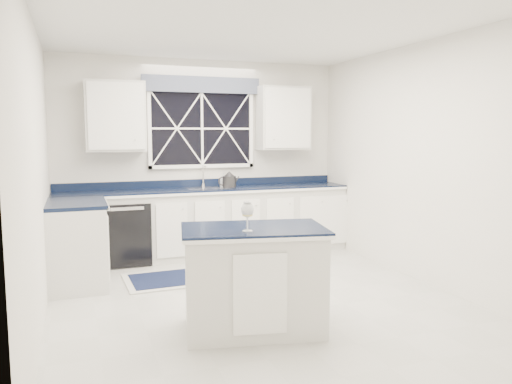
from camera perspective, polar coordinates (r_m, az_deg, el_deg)
name	(u,v)px	position (r m, az deg, el deg)	size (l,w,h in m)	color
ground	(256,299)	(5.21, 0.01, -12.11)	(4.50, 4.50, 0.00)	#B8B7B3
back_wall	(202,157)	(7.10, -6.25, 3.98)	(4.00, 0.10, 2.70)	silver
base_cabinets	(186,227)	(6.68, -7.95, -3.99)	(3.99, 1.60, 0.90)	silver
countertop	(207,190)	(6.84, -5.60, 0.28)	(3.98, 0.64, 0.04)	black
dishwasher	(126,232)	(6.73, -14.68, -4.41)	(0.60, 0.58, 0.82)	black
window	(202,123)	(7.05, -6.20, 7.87)	(1.65, 0.09, 1.26)	black
upper_cabinets	(204,117)	(6.93, -5.96, 8.47)	(3.10, 0.34, 0.90)	silver
faucet	(204,175)	(7.01, -6.01, 1.89)	(0.05, 0.20, 0.30)	silver
island	(254,279)	(4.31, -0.28, -9.90)	(1.32, 0.94, 0.90)	silver
rug	(182,278)	(5.96, -8.41, -9.65)	(1.33, 0.84, 0.02)	#B5B5B0
kettle	(229,180)	(6.93, -3.09, 1.39)	(0.31, 0.20, 0.22)	#2B2B2D
wine_glass	(247,211)	(4.01, -0.99, -2.18)	(0.10, 0.10, 0.24)	silver
soap_bottle	(223,180)	(7.04, -3.74, 1.42)	(0.09, 0.09, 0.19)	silver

